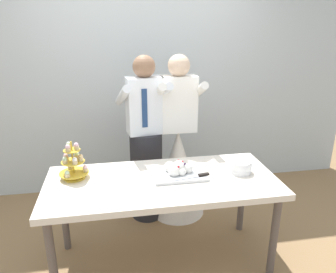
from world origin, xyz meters
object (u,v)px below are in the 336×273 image
at_px(main_cake_tray, 179,171).
at_px(person_groom, 146,149).
at_px(dessert_table, 162,188).
at_px(cupcake_stand, 73,164).
at_px(person_bride, 178,161).
at_px(plate_stack, 240,167).

height_order(main_cake_tray, person_groom, person_groom).
distance_m(dessert_table, cupcake_stand, 0.72).
distance_m(person_groom, person_bride, 0.37).
relative_size(main_cake_tray, plate_stack, 2.31).
bearing_deg(main_cake_tray, plate_stack, -3.61).
height_order(person_groom, person_bride, same).
bearing_deg(main_cake_tray, dessert_table, -158.87).
bearing_deg(person_groom, person_bride, 2.40).
height_order(dessert_table, person_bride, person_bride).
relative_size(dessert_table, cupcake_stand, 5.90).
xyz_separation_m(main_cake_tray, plate_stack, (0.50, -0.03, 0.01)).
bearing_deg(main_cake_tray, person_bride, 78.61).
bearing_deg(dessert_table, person_groom, 93.63).
xyz_separation_m(cupcake_stand, person_bride, (0.96, 0.60, -0.31)).
distance_m(dessert_table, person_groom, 0.74).
xyz_separation_m(plate_stack, person_bride, (-0.36, 0.72, -0.24)).
xyz_separation_m(cupcake_stand, person_groom, (0.63, 0.58, -0.15)).
relative_size(main_cake_tray, person_bride, 0.26).
bearing_deg(dessert_table, cupcake_stand, 167.54).
distance_m(cupcake_stand, main_cake_tray, 0.83).
xyz_separation_m(dessert_table, main_cake_tray, (0.14, 0.05, 0.11)).
bearing_deg(person_bride, main_cake_tray, -101.39).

